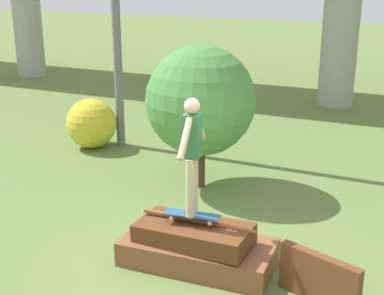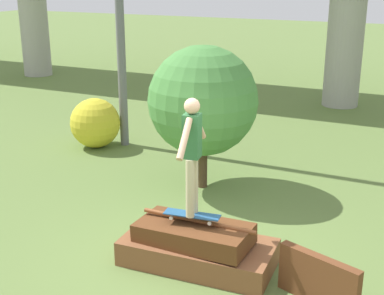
{
  "view_description": "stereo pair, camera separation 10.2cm",
  "coord_description": "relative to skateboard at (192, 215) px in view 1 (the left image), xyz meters",
  "views": [
    {
      "loc": [
        2.76,
        -6.24,
        4.02
      ],
      "look_at": [
        -0.07,
        -0.06,
        1.78
      ],
      "focal_mm": 50.0,
      "sensor_mm": 36.0,
      "label": 1
    },
    {
      "loc": [
        2.85,
        -6.2,
        4.02
      ],
      "look_at": [
        -0.07,
        -0.06,
        1.78
      ],
      "focal_mm": 50.0,
      "sensor_mm": 36.0,
      "label": 2
    }
  ],
  "objects": [
    {
      "name": "skater",
      "position": [
        -0.0,
        0.0,
        0.97
      ],
      "size": [
        0.25,
        1.1,
        1.66
      ],
      "color": "#C6B78E",
      "rests_on": "skateboard"
    },
    {
      "name": "scrap_plank_loose",
      "position": [
        1.84,
        -0.17,
        -0.45
      ],
      "size": [
        1.09,
        0.49,
        0.66
      ],
      "color": "brown",
      "rests_on": "ground_plane"
    },
    {
      "name": "skateboard",
      "position": [
        0.0,
        0.0,
        0.0
      ],
      "size": [
        0.82,
        0.31,
        0.09
      ],
      "color": "#23517F",
      "rests_on": "scrap_pile"
    },
    {
      "name": "scrap_pile",
      "position": [
        0.06,
        0.04,
        -0.5
      ],
      "size": [
        2.22,
        1.16,
        0.71
      ],
      "color": "brown",
      "rests_on": "ground_plane"
    },
    {
      "name": "bush_yellow_flowering",
      "position": [
        -4.42,
        3.92,
        -0.19
      ],
      "size": [
        1.18,
        1.18,
        1.18
      ],
      "color": "gold",
      "rests_on": "ground_plane"
    },
    {
      "name": "tree_behind_left",
      "position": [
        -1.08,
        2.74,
        0.94
      ],
      "size": [
        2.07,
        2.07,
        2.76
      ],
      "color": "#4C3823",
      "rests_on": "ground_plane"
    },
    {
      "name": "ground_plane",
      "position": [
        0.07,
        0.06,
        -0.78
      ],
      "size": [
        80.0,
        80.0,
        0.0
      ],
      "primitive_type": "plane",
      "color": "olive"
    }
  ]
}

